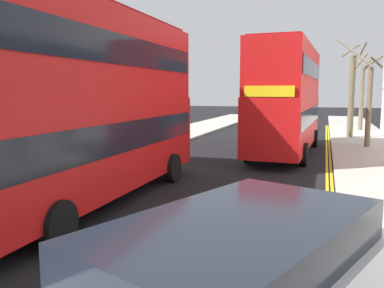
{
  "coord_description": "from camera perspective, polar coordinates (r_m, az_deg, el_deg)",
  "views": [
    {
      "loc": [
        4.06,
        0.06,
        3.28
      ],
      "look_at": [
        0.5,
        11.0,
        1.8
      ],
      "focal_mm": 38.22,
      "sensor_mm": 36.0,
      "label": 1
    }
  ],
  "objects": [
    {
      "name": "double_decker_bus_away",
      "position": [
        12.21,
        -14.0,
        5.94
      ],
      "size": [
        2.84,
        10.82,
        5.64
      ],
      "color": "red",
      "rests_on": "ground"
    },
    {
      "name": "sidewalk_left",
      "position": [
        19.39,
        -15.3,
        -2.46
      ],
      "size": [
        4.0,
        80.0,
        0.14
      ],
      "primitive_type": "cube",
      "color": "#ADA89E",
      "rests_on": "ground"
    },
    {
      "name": "kerb_line_inner",
      "position": [
        14.32,
        18.36,
        -6.27
      ],
      "size": [
        0.1,
        56.0,
        0.01
      ],
      "primitive_type": "cube",
      "color": "yellow",
      "rests_on": "ground"
    },
    {
      "name": "street_tree_mid",
      "position": [
        25.3,
        23.56,
        5.87
      ],
      "size": [
        1.82,
        1.77,
        5.61
      ],
      "color": "#6B6047",
      "rests_on": "sidewalk_right"
    },
    {
      "name": "kerb_line_outer",
      "position": [
        14.33,
        19.0,
        -6.29
      ],
      "size": [
        0.1,
        56.0,
        0.01
      ],
      "primitive_type": "cube",
      "color": "yellow",
      "rests_on": "ground"
    },
    {
      "name": "double_decker_bus_oncoming",
      "position": [
        21.99,
        13.13,
        6.49
      ],
      "size": [
        3.15,
        10.9,
        5.64
      ],
      "color": "red",
      "rests_on": "ground"
    },
    {
      "name": "street_tree_far",
      "position": [
        36.3,
        22.57,
        6.18
      ],
      "size": [
        1.5,
        1.75,
        5.96
      ],
      "color": "#6B6047",
      "rests_on": "sidewalk_right"
    },
    {
      "name": "street_tree_near",
      "position": [
        30.29,
        21.37,
        6.58
      ],
      "size": [
        1.97,
        1.95,
        6.68
      ],
      "color": "#6B6047",
      "rests_on": "sidewalk_right"
    }
  ]
}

